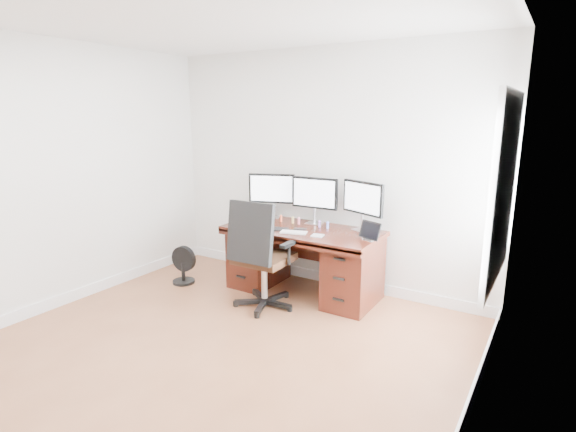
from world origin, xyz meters
The scene contains 20 objects.
ground centered at (0.00, 0.00, 0.00)m, with size 4.50×4.50×0.00m, color brown.
back_wall centered at (0.00, 2.25, 1.35)m, with size 4.00×0.10×2.70m, color white.
right_wall centered at (2.00, 0.11, 1.35)m, with size 0.10×4.50×2.70m.
desk centered at (0.00, 1.83, 0.40)m, with size 1.70×0.80×0.75m.
office_chair centered at (-0.17, 1.25, 0.38)m, with size 0.66×0.62×1.15m.
floor_fan centered at (-1.36, 1.33, 0.22)m, with size 0.31×0.26×0.45m.
monitor_left centered at (-0.58, 2.07, 1.09)m, with size 0.53×0.23×0.53m.
monitor_center centered at (0.00, 2.07, 1.09)m, with size 0.55×0.15×0.53m.
monitor_right centered at (0.58, 2.07, 1.09)m, with size 0.52×0.24×0.53m.
tablet_left centered at (-0.75, 1.75, 0.84)m, with size 0.24×0.18×0.19m.
tablet_right centered at (0.79, 1.75, 0.84)m, with size 0.25×0.15×0.19m.
keyboard centered at (0.01, 1.59, 0.76)m, with size 0.27×0.12×0.01m, color white.
trackpad centered at (0.28, 1.62, 0.76)m, with size 0.12×0.12×0.01m, color silver.
drawing_tablet centered at (-0.22, 1.63, 0.76)m, with size 0.22×0.14×0.01m, color black.
phone centered at (-0.01, 1.76, 0.76)m, with size 0.13×0.07×0.01m, color black.
figurine_orange centered at (-0.37, 1.95, 0.80)m, with size 0.03×0.03×0.08m.
figurine_yellow centered at (-0.21, 1.95, 0.80)m, with size 0.03×0.03×0.08m.
figurine_pink centered at (-0.13, 1.95, 0.80)m, with size 0.03×0.03×0.08m.
figurine_purple centered at (0.13, 1.95, 0.80)m, with size 0.03×0.03×0.08m.
figurine_blue centered at (0.23, 1.95, 0.80)m, with size 0.03×0.03×0.08m.
Camera 1 is at (2.35, -2.31, 1.98)m, focal length 28.00 mm.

